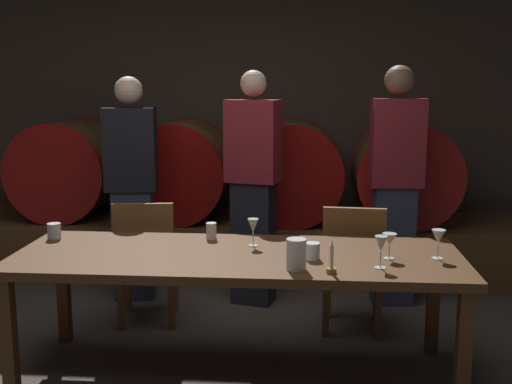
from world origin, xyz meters
name	(u,v)px	position (x,y,z in m)	size (l,w,h in m)	color
back_wall	(240,106)	(0.00, 2.85, 1.43)	(6.02, 0.24, 2.86)	#473A2D
barrel_shelf	(234,245)	(0.00, 2.30, 0.24)	(5.42, 0.90, 0.48)	brown
wine_barrel_far_left	(69,169)	(-1.46, 2.30, 0.90)	(0.85, 0.81, 0.85)	brown
wine_barrel_center_left	(181,170)	(-0.46, 2.30, 0.90)	(0.85, 0.81, 0.85)	brown
wine_barrel_center_right	(292,171)	(0.51, 2.30, 0.90)	(0.85, 0.81, 0.85)	brown
wine_barrel_far_right	(404,173)	(1.45, 2.30, 0.90)	(0.85, 0.81, 0.85)	brown
dining_table	(237,264)	(0.24, 0.34, 0.66)	(2.50, 0.88, 0.72)	#4C2D16
chair_left	(146,256)	(-0.46, 1.04, 0.49)	(0.45, 0.45, 0.88)	brown
chair_right	(353,263)	(0.94, 1.01, 0.49)	(0.43, 0.43, 0.88)	brown
guest_left	(132,187)	(-0.69, 1.57, 0.88)	(0.41, 0.29, 1.71)	#33384C
guest_center	(253,187)	(0.24, 1.54, 0.90)	(0.43, 0.33, 1.75)	black
guest_right	(395,184)	(1.28, 1.62, 0.92)	(0.39, 0.26, 1.78)	#33384C
candle_center	(331,264)	(0.75, 0.02, 0.77)	(0.05, 0.05, 0.17)	olive
pitcher	(296,254)	(0.58, 0.07, 0.80)	(0.10, 0.10, 0.16)	white
wine_glass_far_left	(253,226)	(0.32, 0.51, 0.84)	(0.07, 0.07, 0.16)	silver
wine_glass_center_left	(381,245)	(1.01, 0.12, 0.85)	(0.07, 0.07, 0.17)	silver
wine_glass_center_right	(389,240)	(1.08, 0.30, 0.83)	(0.08, 0.08, 0.14)	silver
wine_glass_far_right	(438,237)	(1.34, 0.32, 0.84)	(0.07, 0.07, 0.16)	white
cup_left	(54,231)	(-0.91, 0.58, 0.77)	(0.08, 0.08, 0.10)	silver
cup_center	(211,231)	(0.05, 0.65, 0.77)	(0.06, 0.06, 0.10)	white
cup_right	(312,251)	(0.66, 0.26, 0.77)	(0.08, 0.08, 0.09)	silver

